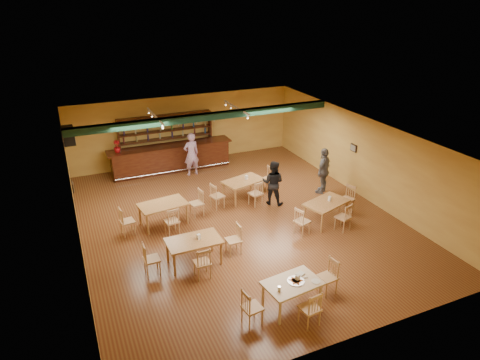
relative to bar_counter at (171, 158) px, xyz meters
name	(u,v)px	position (x,y,z in m)	size (l,w,h in m)	color
floor	(237,219)	(0.89, -5.15, -0.56)	(12.00, 12.00, 0.00)	brown
ceiling_beam	(207,117)	(0.89, -2.35, 2.31)	(10.00, 0.30, 0.25)	black
track_rail_left	(155,116)	(-0.91, -1.75, 2.38)	(0.05, 2.50, 0.05)	white
track_rail_right	(236,107)	(2.29, -1.75, 2.38)	(0.05, 2.50, 0.05)	white
ac_unit	(69,135)	(-3.91, -0.95, 1.79)	(0.34, 0.70, 0.48)	white
picture_left	(73,187)	(-4.08, -4.15, 1.14)	(0.04, 0.34, 0.28)	black
picture_right	(354,148)	(5.86, -4.65, 1.14)	(0.04, 0.34, 0.28)	black
bar_counter	(171,158)	(0.00, 0.00, 0.00)	(5.27, 0.85, 1.13)	#36110A
back_bar_hutch	(167,141)	(0.00, 0.63, 0.57)	(4.08, 0.40, 2.28)	#36110A
poinsettia	(117,146)	(-2.19, 0.00, 0.82)	(0.28, 0.28, 0.50)	#B01015
dining_table_a	(163,214)	(-1.48, -4.48, -0.19)	(1.52, 0.91, 0.76)	olive
dining_table_b	(243,189)	(1.72, -3.76, -0.20)	(1.47, 0.88, 0.74)	olive
dining_table_c	(194,252)	(-1.23, -7.00, -0.19)	(1.50, 0.90, 0.75)	olive
dining_table_d	(326,212)	(3.51, -6.47, -0.20)	(1.48, 0.89, 0.74)	olive
near_table	(292,295)	(0.36, -9.71, -0.20)	(1.35, 0.87, 0.72)	beige
pizza_tray	(296,281)	(0.46, -9.71, 0.17)	(0.40, 0.40, 0.01)	silver
parmesan_shaker	(279,289)	(-0.07, -9.85, 0.21)	(0.07, 0.07, 0.11)	#EAE5C6
napkin_stack	(300,274)	(0.70, -9.51, 0.17)	(0.20, 0.15, 0.03)	white
pizza_server	(300,278)	(0.60, -9.66, 0.18)	(0.32, 0.09, 0.00)	silver
side_plate	(316,281)	(0.89, -9.90, 0.16)	(0.22, 0.22, 0.01)	white
patron_bar	(191,154)	(0.65, -0.83, 0.35)	(0.67, 0.44, 1.83)	#9350AF
patron_right_a	(273,183)	(2.52, -4.56, 0.26)	(0.80, 0.62, 1.64)	black
patron_right_b	(324,171)	(4.71, -4.47, 0.33)	(1.05, 0.44, 1.79)	slate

